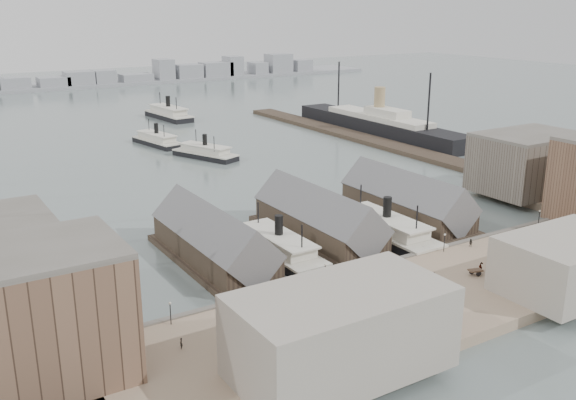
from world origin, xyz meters
TOP-DOWN VIEW (x-y plane):
  - ground at (0.00, 0.00)m, footprint 900.00×900.00m
  - quay at (0.00, -20.00)m, footprint 180.00×30.00m
  - seawall at (0.00, -5.20)m, footprint 180.00×1.20m
  - east_wharf at (78.00, 90.00)m, footprint 10.00×180.00m
  - ferry_shed_west at (-26.00, 16.88)m, footprint 14.00×42.00m
  - ferry_shed_center at (0.00, 16.88)m, footprint 14.00×42.00m
  - ferry_shed_east at (26.00, 16.88)m, footprint 14.00×42.00m
  - warehouse_west_front at (-70.00, -12.00)m, footprint 32.00×18.00m
  - warehouse_east_back at (68.00, 15.00)m, footprint 28.00×20.00m
  - street_bldg_center at (20.00, -32.00)m, footprint 24.00×16.00m
  - street_bldg_west at (-30.00, -32.00)m, footprint 30.00×16.00m
  - lamp_post_far_w at (-45.00, -7.00)m, footprint 0.44×0.44m
  - lamp_post_near_w at (-15.00, -7.00)m, footprint 0.44×0.44m
  - lamp_post_near_e at (15.00, -7.00)m, footprint 0.44×0.44m
  - lamp_post_far_e at (45.00, -7.00)m, footprint 0.44×0.44m
  - far_shore at (-2.07, 334.14)m, footprint 500.00×40.00m
  - ferry_docked_west at (-13.00, 12.68)m, footprint 8.20×27.35m
  - ferry_docked_east at (13.00, 8.91)m, footprint 8.92×29.74m
  - ferry_open_near at (12.51, 104.58)m, footprint 16.37×25.91m
  - ferry_open_mid at (6.00, 133.83)m, footprint 11.95×25.94m
  - ferry_open_far at (31.90, 186.98)m, footprint 12.79×32.47m
  - ocean_steamer at (92.00, 107.13)m, footprint 13.12×95.89m
  - horse_cart_left at (-29.68, -18.03)m, footprint 4.72×2.04m
  - horse_cart_center at (-6.41, -19.11)m, footprint 4.95×1.74m
  - horse_cart_right at (13.02, -18.50)m, footprint 4.83×2.77m
  - pedestrian_0 at (-46.58, -14.95)m, footprint 0.68×0.77m
  - pedestrian_1 at (-40.11, -23.45)m, footprint 1.10×1.09m
  - pedestrian_2 at (-25.58, -12.50)m, footprint 1.22×1.13m
  - pedestrian_3 at (-11.62, -25.53)m, footprint 0.93×0.92m
  - pedestrian_4 at (-7.10, -13.91)m, footprint 0.83×0.91m
  - pedestrian_5 at (2.93, -16.61)m, footprint 0.67×0.55m
  - pedestrian_6 at (21.78, -8.00)m, footprint 0.75×0.91m
  - pedestrian_7 at (24.14, -25.61)m, footprint 1.26×0.95m
  - pedestrian_8 at (38.79, -15.84)m, footprint 1.12×0.75m
  - pedestrian_10 at (-5.82, -25.78)m, footprint 0.71×0.80m

SIDE VIEW (x-z plane):
  - ground at x=0.00m, z-range 0.00..0.00m
  - east_wharf at x=78.00m, z-range 0.00..1.60m
  - quay at x=0.00m, z-range 0.00..2.00m
  - seawall at x=0.00m, z-range 0.00..2.30m
  - ferry_open_near at x=12.51m, z-range -2.37..6.54m
  - ferry_open_mid at x=6.00m, z-range -2.37..6.55m
  - ferry_docked_west at x=-13.00m, z-range -2.59..7.17m
  - ferry_docked_east at x=13.00m, z-range -2.82..7.80m
  - ferry_open_far at x=31.90m, z-range -3.00..8.30m
  - horse_cart_left at x=-29.68m, z-range 2.04..3.50m
  - pedestrian_4 at x=-7.10m, z-range 2.00..3.56m
  - pedestrian_3 at x=-11.62m, z-range 2.00..3.58m
  - pedestrian_5 at x=2.93m, z-range 2.00..3.61m
  - horse_cart_right at x=13.02m, z-range 2.01..3.62m
  - horse_cart_center at x=-6.41m, z-range 2.01..3.63m
  - pedestrian_2 at x=-25.58m, z-range 2.00..3.65m
  - pedestrian_6 at x=21.78m, z-range 2.00..3.72m
  - pedestrian_7 at x=24.14m, z-range 2.00..3.74m
  - pedestrian_0 at x=-46.58m, z-range 2.00..3.74m
  - pedestrian_8 at x=38.79m, z-range 2.00..3.77m
  - pedestrian_1 at x=-40.11m, z-range 2.00..3.80m
  - pedestrian_10 at x=-5.82m, z-range 2.00..3.80m
  - far_shore at x=-2.07m, z-range -3.96..11.77m
  - ocean_steamer at x=92.00m, z-range -5.46..13.71m
  - ferry_shed_west at x=-26.00m, z-range -1.66..10.94m
  - ferry_shed_center at x=0.00m, z-range -1.66..10.94m
  - ferry_shed_east at x=26.00m, z-range -1.66..10.94m
  - lamp_post_far_w at x=-45.00m, z-range 2.75..6.67m
  - lamp_post_near_w at x=-15.00m, z-range 2.75..6.67m
  - lamp_post_near_e at x=15.00m, z-range 2.75..6.67m
  - lamp_post_far_e at x=45.00m, z-range 2.75..6.67m
  - street_bldg_center at x=20.00m, z-range 2.00..12.00m
  - street_bldg_west at x=-30.00m, z-range 2.00..14.00m
  - warehouse_east_back at x=68.00m, z-range 2.00..17.00m
  - warehouse_west_front at x=-70.00m, z-range 2.00..20.00m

